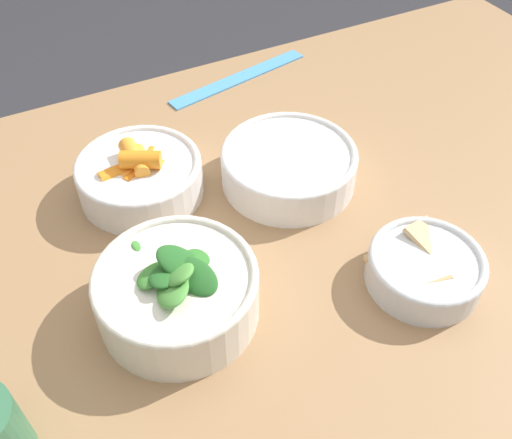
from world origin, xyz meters
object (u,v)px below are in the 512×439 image
at_px(bowl_carrots, 140,175).
at_px(bowl_greens, 177,291).
at_px(bowl_beans_hotdog, 289,167).
at_px(bowl_cookies, 424,267).
at_px(ruler, 239,78).

relative_size(bowl_carrots, bowl_greens, 0.93).
xyz_separation_m(bowl_beans_hotdog, bowl_cookies, (0.05, -0.22, -0.00)).
xyz_separation_m(bowl_carrots, bowl_cookies, (0.24, -0.29, -0.01)).
distance_m(bowl_greens, ruler, 0.48).
bearing_deg(bowl_greens, bowl_beans_hotdog, 32.43).
bearing_deg(bowl_cookies, bowl_carrots, 129.54).
relative_size(bowl_cookies, ruler, 0.50).
height_order(bowl_beans_hotdog, ruler, bowl_beans_hotdog).
bearing_deg(bowl_beans_hotdog, bowl_cookies, -76.49).
bearing_deg(bowl_carrots, bowl_cookies, -50.46).
bearing_deg(bowl_cookies, ruler, 90.08).
xyz_separation_m(bowl_greens, ruler, (0.27, 0.40, -0.04)).
bearing_deg(ruler, bowl_carrots, -140.73).
bearing_deg(bowl_beans_hotdog, bowl_greens, -147.57).
bearing_deg(ruler, bowl_beans_hotdog, -101.28).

